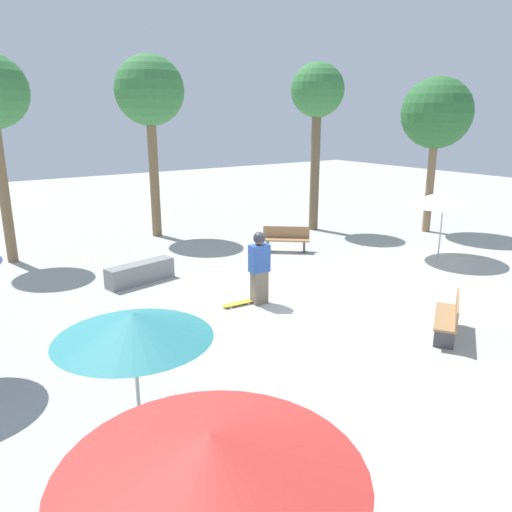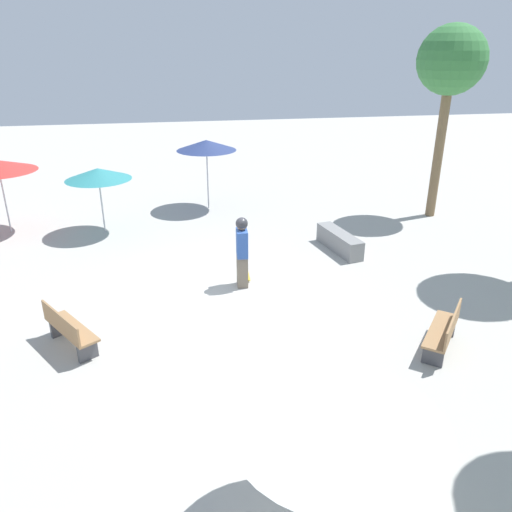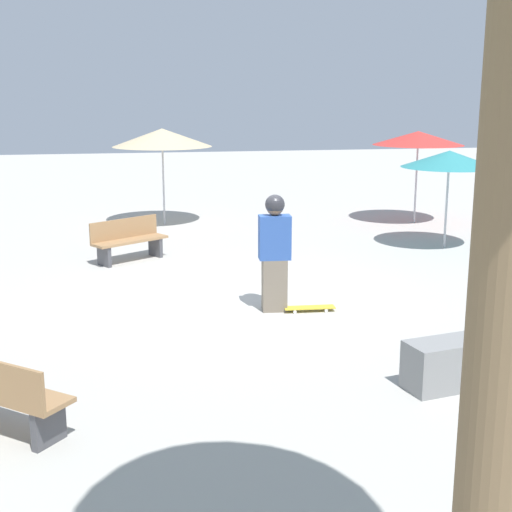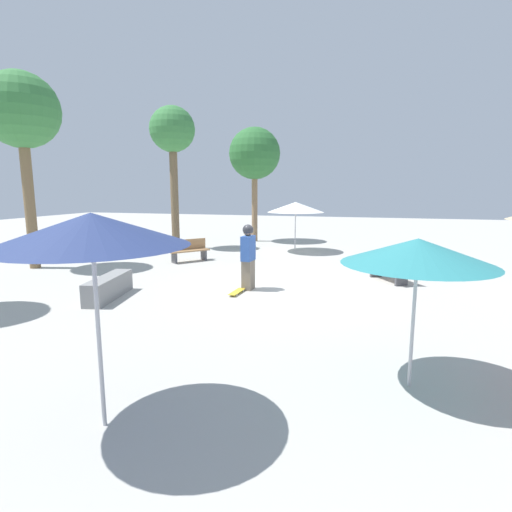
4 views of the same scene
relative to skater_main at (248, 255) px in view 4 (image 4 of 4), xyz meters
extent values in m
plane|color=#B2AFA8|center=(0.71, 0.54, -0.99)|extent=(60.00, 60.00, 0.00)
cube|color=#726656|center=(0.00, 0.00, -0.57)|extent=(0.30, 0.40, 0.83)
cube|color=#2D519E|center=(0.00, 0.00, 0.18)|extent=(0.31, 0.51, 0.68)
sphere|color=#8C6647|center=(0.00, 0.00, 0.66)|extent=(0.27, 0.27, 0.27)
sphere|color=#2D2D33|center=(0.00, 0.00, 0.69)|extent=(0.30, 0.30, 0.30)
cube|color=gold|center=(-0.16, -0.53, -0.93)|extent=(0.25, 0.81, 0.02)
cylinder|color=silver|center=(-0.09, -0.78, -0.96)|extent=(0.03, 0.06, 0.05)
cylinder|color=silver|center=(-0.26, -0.77, -0.96)|extent=(0.03, 0.06, 0.05)
cylinder|color=silver|center=(-0.06, -0.29, -0.96)|extent=(0.03, 0.06, 0.05)
cylinder|color=silver|center=(-0.23, -0.28, -0.96)|extent=(0.03, 0.06, 0.05)
cube|color=gray|center=(-3.21, -1.82, -0.71)|extent=(0.84, 2.06, 0.57)
cube|color=#47474C|center=(-3.07, 4.04, -0.79)|extent=(0.36, 0.31, 0.40)
cube|color=#47474C|center=(-3.87, 3.08, -0.79)|extent=(0.36, 0.31, 0.40)
cube|color=#9E754C|center=(-3.47, 3.56, -0.56)|extent=(1.36, 1.51, 0.05)
cube|color=#9E754C|center=(-3.63, 3.69, -0.34)|extent=(1.05, 1.26, 0.40)
cube|color=#47474C|center=(4.17, 1.63, -0.79)|extent=(0.37, 0.29, 0.40)
cube|color=#47474C|center=(3.48, 2.67, -0.79)|extent=(0.37, 0.29, 0.40)
cube|color=#9E754C|center=(3.82, 2.15, -0.56)|extent=(1.25, 1.58, 0.05)
cube|color=#9E754C|center=(3.99, 2.26, -0.34)|extent=(0.92, 1.35, 0.40)
cylinder|color=#B7B7BC|center=(0.24, -6.71, 0.21)|extent=(0.05, 0.05, 2.41)
cone|color=navy|center=(0.24, -6.71, 1.36)|extent=(2.16, 2.16, 0.37)
cylinder|color=#B7B7BC|center=(3.84, -4.68, 0.01)|extent=(0.05, 0.05, 2.00)
cone|color=teal|center=(3.84, -4.68, 0.96)|extent=(2.06, 2.06, 0.36)
cylinder|color=#B7B7BC|center=(0.03, 7.18, 0.04)|extent=(0.05, 0.05, 2.06)
cone|color=white|center=(0.03, 7.18, 1.00)|extent=(2.52, 2.52, 0.45)
cylinder|color=brown|center=(-8.24, 0.90, 1.53)|extent=(0.36, 0.36, 5.03)
sphere|color=#387A3D|center=(-8.24, 0.90, 4.42)|extent=(2.53, 2.53, 2.53)
cylinder|color=brown|center=(-5.62, 6.66, 1.59)|extent=(0.37, 0.37, 5.17)
sphere|color=#387A3D|center=(-5.62, 6.66, 4.49)|extent=(2.07, 2.07, 2.07)
cylinder|color=#896B4C|center=(-2.73, 10.18, 1.12)|extent=(0.31, 0.31, 4.22)
sphere|color=#2D6B33|center=(-2.73, 10.18, 3.63)|extent=(2.68, 2.68, 2.68)
camera|label=1|loc=(9.59, -6.74, 3.56)|focal=35.00mm
camera|label=2|loc=(1.71, 11.35, 4.74)|focal=35.00mm
camera|label=3|loc=(-10.49, 2.30, 2.36)|focal=50.00mm
camera|label=4|loc=(3.17, -10.43, 1.80)|focal=28.00mm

